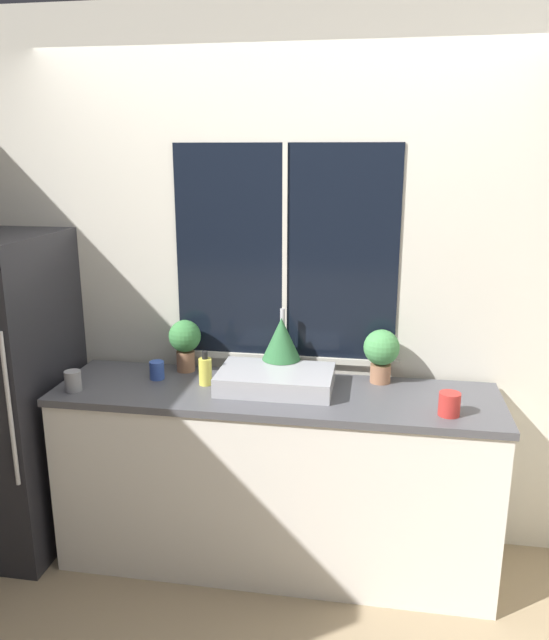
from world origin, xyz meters
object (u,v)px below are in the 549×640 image
(potted_plant_left, at_px, (185,340))
(mug_blue, at_px, (157,370))
(sink, at_px, (276,379))
(potted_plant_right, at_px, (381,351))
(potted_plant_center, at_px, (281,343))
(soap_bottle, at_px, (205,371))
(mug_grey, at_px, (73,381))
(mug_red, at_px, (449,404))

(potted_plant_left, xyz_separation_m, mug_blue, (-0.11, -0.14, -0.12))
(sink, bearing_deg, potted_plant_right, 18.73)
(potted_plant_center, distance_m, mug_blue, 0.63)
(potted_plant_right, bearing_deg, potted_plant_left, 180.00)
(potted_plant_left, xyz_separation_m, soap_bottle, (0.15, -0.18, -0.09))
(potted_plant_left, bearing_deg, sink, -18.48)
(potted_plant_left, bearing_deg, mug_grey, -140.96)
(potted_plant_left, xyz_separation_m, mug_grey, (-0.44, -0.36, -0.11))
(potted_plant_left, height_order, potted_plant_right, potted_plant_left)
(potted_plant_center, bearing_deg, potted_plant_left, -180.00)
(potted_plant_right, bearing_deg, soap_bottle, -168.19)
(potted_plant_center, relative_size, soap_bottle, 1.80)
(potted_plant_left, relative_size, potted_plant_right, 1.01)
(potted_plant_right, xyz_separation_m, mug_grey, (-1.44, -0.36, -0.11))
(potted_plant_center, bearing_deg, mug_red, -24.22)
(mug_grey, bearing_deg, mug_red, 0.15)
(soap_bottle, bearing_deg, potted_plant_left, 131.27)
(sink, distance_m, potted_plant_left, 0.54)
(potted_plant_center, distance_m, potted_plant_right, 0.49)
(soap_bottle, bearing_deg, mug_grey, -162.92)
(soap_bottle, relative_size, mug_grey, 1.73)
(potted_plant_left, distance_m, mug_grey, 0.58)
(potted_plant_right, bearing_deg, sink, -161.27)
(potted_plant_left, height_order, soap_bottle, potted_plant_left)
(soap_bottle, bearing_deg, potted_plant_right, 11.81)
(potted_plant_center, xyz_separation_m, mug_grey, (-0.94, -0.36, -0.13))
(potted_plant_left, distance_m, soap_bottle, 0.25)
(sink, height_order, potted_plant_left, sink)
(potted_plant_center, bearing_deg, sink, -90.04)
(mug_red, height_order, mug_grey, mug_red)
(potted_plant_right, relative_size, mug_blue, 2.92)
(mug_blue, bearing_deg, mug_red, -8.69)
(mug_grey, bearing_deg, mug_blue, 32.84)
(potted_plant_left, height_order, mug_red, potted_plant_left)
(soap_bottle, relative_size, mug_blue, 1.86)
(mug_blue, bearing_deg, mug_grey, -147.16)
(mug_red, relative_size, mug_grey, 1.04)
(potted_plant_right, distance_m, mug_red, 0.47)
(potted_plant_left, relative_size, mug_grey, 2.74)
(potted_plant_left, bearing_deg, soap_bottle, -48.73)
(potted_plant_right, bearing_deg, mug_blue, -172.68)
(potted_plant_center, height_order, mug_grey, potted_plant_center)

